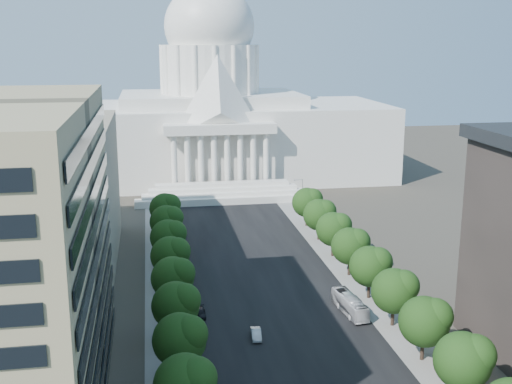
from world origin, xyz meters
TOP-DOWN VIEW (x-y plane):
  - road_asphalt at (0.00, 90.00)m, footprint 30.00×260.00m
  - sidewalk_left at (-19.00, 90.00)m, footprint 8.00×260.00m
  - sidewalk_right at (19.00, 90.00)m, footprint 8.00×260.00m
  - capitol at (0.00, 184.89)m, footprint 120.00×56.00m
  - office_block_left_far at (-48.00, 100.00)m, footprint 38.00×52.00m
  - tree_l_c at (-17.66, 35.81)m, footprint 7.79×7.60m
  - tree_l_d at (-17.66, 47.81)m, footprint 7.79×7.60m
  - tree_l_e at (-17.66, 59.81)m, footprint 7.79×7.60m
  - tree_l_f at (-17.66, 71.81)m, footprint 7.79×7.60m
  - tree_l_g at (-17.66, 83.81)m, footprint 7.79×7.60m
  - tree_l_h at (-17.66, 95.81)m, footprint 7.79×7.60m
  - tree_l_i at (-17.66, 107.81)m, footprint 7.79×7.60m
  - tree_l_j at (-17.66, 119.81)m, footprint 7.79×7.60m
  - tree_r_c at (18.34, 35.81)m, footprint 7.79×7.60m
  - tree_r_d at (18.34, 47.81)m, footprint 7.79×7.60m
  - tree_r_e at (18.34, 59.81)m, footprint 7.79×7.60m
  - tree_r_f at (18.34, 71.81)m, footprint 7.79×7.60m
  - tree_r_g at (18.34, 83.81)m, footprint 7.79×7.60m
  - tree_r_h at (18.34, 95.81)m, footprint 7.79×7.60m
  - tree_r_i at (18.34, 107.81)m, footprint 7.79×7.60m
  - tree_r_j at (18.34, 119.81)m, footprint 7.79×7.60m
  - streetlight_b at (19.90, 35.00)m, footprint 2.61×0.44m
  - streetlight_c at (19.90, 60.00)m, footprint 2.61×0.44m
  - streetlight_d at (19.90, 85.00)m, footprint 2.61×0.44m
  - streetlight_e at (19.90, 110.00)m, footprint 2.61×0.44m
  - streetlight_f at (19.90, 135.00)m, footprint 2.61×0.44m
  - car_silver at (-5.34, 59.02)m, footprint 1.87×4.51m
  - car_dark_b at (-13.50, 68.75)m, footprint 1.90×4.49m
  - city_bus at (12.49, 66.05)m, footprint 3.70×11.50m

SIDE VIEW (x-z plane):
  - road_asphalt at x=0.00m, z-range -0.01..0.01m
  - sidewalk_left at x=-19.00m, z-range -0.01..0.01m
  - sidewalk_right at x=19.00m, z-range -0.01..0.01m
  - car_dark_b at x=-13.50m, z-range 0.00..1.29m
  - car_silver at x=-5.34m, z-range 0.00..1.45m
  - city_bus at x=12.49m, z-range 0.00..3.15m
  - streetlight_b at x=19.90m, z-range 1.32..10.32m
  - streetlight_c at x=19.90m, z-range 1.32..10.32m
  - streetlight_d at x=19.90m, z-range 1.32..10.32m
  - streetlight_e at x=19.90m, z-range 1.32..10.32m
  - streetlight_f at x=19.90m, z-range 1.32..10.32m
  - tree_l_c at x=-17.66m, z-range 1.47..11.44m
  - tree_l_d at x=-17.66m, z-range 1.47..11.44m
  - tree_l_e at x=-17.66m, z-range 1.47..11.44m
  - tree_l_f at x=-17.66m, z-range 1.47..11.44m
  - tree_l_g at x=-17.66m, z-range 1.47..11.44m
  - tree_l_h at x=-17.66m, z-range 1.47..11.44m
  - tree_l_i at x=-17.66m, z-range 1.47..11.44m
  - tree_l_j at x=-17.66m, z-range 1.47..11.44m
  - tree_r_c at x=18.34m, z-range 1.47..11.44m
  - tree_r_d at x=18.34m, z-range 1.47..11.44m
  - tree_r_e at x=18.34m, z-range 1.47..11.44m
  - tree_r_f at x=18.34m, z-range 1.47..11.44m
  - tree_r_g at x=18.34m, z-range 1.47..11.44m
  - tree_r_h at x=18.34m, z-range 1.47..11.44m
  - tree_r_i at x=18.34m, z-range 1.47..11.44m
  - tree_r_j at x=18.34m, z-range 1.47..11.44m
  - office_block_left_far at x=-48.00m, z-range 0.00..30.00m
  - capitol at x=0.00m, z-range -16.49..56.51m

